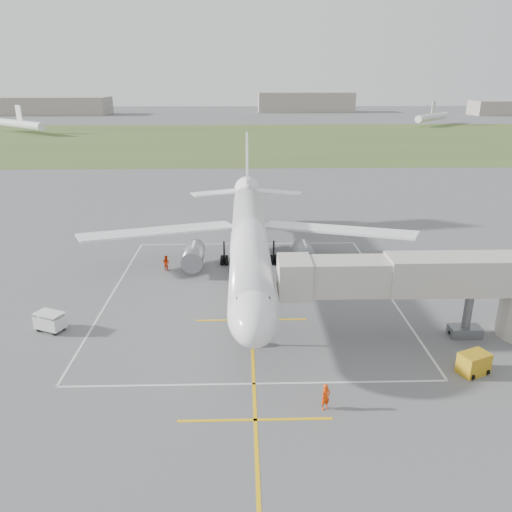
{
  "coord_description": "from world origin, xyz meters",
  "views": [
    {
      "loc": [
        -0.69,
        -50.51,
        20.66
      ],
      "look_at": [
        0.59,
        -4.0,
        4.0
      ],
      "focal_mm": 35.0,
      "sensor_mm": 36.0,
      "label": 1
    }
  ],
  "objects_px": {
    "airliner": "(249,238)",
    "ramp_worker_wing": "(166,263)",
    "baggage_cart": "(50,322)",
    "gpu_unit": "(474,363)",
    "jet_bridge": "(445,285)",
    "ramp_worker_nose": "(326,397)"
  },
  "relations": [
    {
      "from": "airliner",
      "to": "ramp_worker_wing",
      "type": "xyz_separation_m",
      "value": [
        -9.43,
        2.0,
        -3.53
      ]
    },
    {
      "from": "baggage_cart",
      "to": "ramp_worker_wing",
      "type": "bearing_deg",
      "value": 84.73
    },
    {
      "from": "gpu_unit",
      "to": "ramp_worker_wing",
      "type": "bearing_deg",
      "value": 115.94
    },
    {
      "from": "gpu_unit",
      "to": "baggage_cart",
      "type": "height_order",
      "value": "baggage_cart"
    },
    {
      "from": "jet_bridge",
      "to": "ramp_worker_nose",
      "type": "bearing_deg",
      "value": -139.45
    },
    {
      "from": "ramp_worker_wing",
      "to": "gpu_unit",
      "type": "bearing_deg",
      "value": 170.79
    },
    {
      "from": "airliner",
      "to": "ramp_worker_wing",
      "type": "height_order",
      "value": "airliner"
    },
    {
      "from": "ramp_worker_nose",
      "to": "gpu_unit",
      "type": "bearing_deg",
      "value": -10.59
    },
    {
      "from": "gpu_unit",
      "to": "baggage_cart",
      "type": "distance_m",
      "value": 34.49
    },
    {
      "from": "airliner",
      "to": "gpu_unit",
      "type": "relative_size",
      "value": 18.38
    },
    {
      "from": "baggage_cart",
      "to": "ramp_worker_nose",
      "type": "distance_m",
      "value": 24.84
    },
    {
      "from": "jet_bridge",
      "to": "baggage_cart",
      "type": "distance_m",
      "value": 33.39
    },
    {
      "from": "baggage_cart",
      "to": "ramp_worker_wing",
      "type": "height_order",
      "value": "ramp_worker_wing"
    },
    {
      "from": "baggage_cart",
      "to": "ramp_worker_nose",
      "type": "relative_size",
      "value": 1.51
    },
    {
      "from": "ramp_worker_nose",
      "to": "ramp_worker_wing",
      "type": "bearing_deg",
      "value": 89.4
    },
    {
      "from": "airliner",
      "to": "ramp_worker_nose",
      "type": "xyz_separation_m",
      "value": [
        4.65,
        -23.72,
        -3.47
      ]
    },
    {
      "from": "airliner",
      "to": "gpu_unit",
      "type": "height_order",
      "value": "airliner"
    },
    {
      "from": "ramp_worker_wing",
      "to": "baggage_cart",
      "type": "bearing_deg",
      "value": 91.94
    },
    {
      "from": "airliner",
      "to": "baggage_cart",
      "type": "height_order",
      "value": "airliner"
    },
    {
      "from": "airliner",
      "to": "ramp_worker_nose",
      "type": "relative_size",
      "value": 25.2
    },
    {
      "from": "gpu_unit",
      "to": "ramp_worker_nose",
      "type": "height_order",
      "value": "ramp_worker_nose"
    },
    {
      "from": "airliner",
      "to": "jet_bridge",
      "type": "relative_size",
      "value": 2.0
    }
  ]
}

